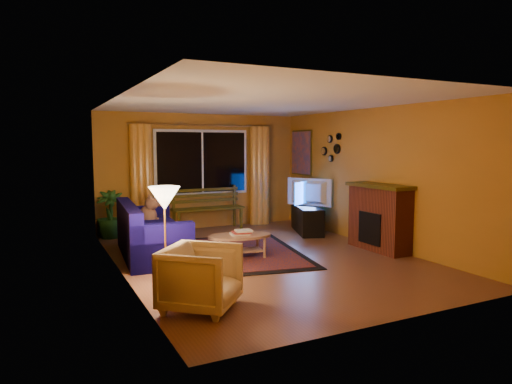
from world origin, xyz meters
name	(u,v)px	position (x,y,z in m)	size (l,w,h in m)	color
floor	(264,258)	(0.00, 0.00, -0.01)	(4.50, 6.00, 0.02)	brown
ceiling	(264,102)	(0.00, 0.00, 2.51)	(4.50, 6.00, 0.02)	white
wall_back	(202,171)	(0.00, 3.01, 1.25)	(4.50, 0.02, 2.50)	#C27E29
wall_left	(120,187)	(-2.26, 0.00, 1.25)	(0.02, 6.00, 2.50)	#C27E29
wall_right	(374,177)	(2.26, 0.00, 1.25)	(0.02, 6.00, 2.50)	#C27E29
window	(202,162)	(0.00, 2.94, 1.45)	(2.00, 0.02, 1.30)	black
curtain_rod	(203,125)	(0.00, 2.90, 2.25)	(0.03, 0.03, 3.20)	#BF8C3F
curtain_left	(141,180)	(-1.35, 2.88, 1.12)	(0.36, 0.36, 2.24)	orange
curtain_right	(259,176)	(1.35, 2.88, 1.12)	(0.36, 0.36, 2.24)	orange
bench	(208,219)	(0.02, 2.68, 0.23)	(1.56, 0.46, 0.47)	#433809
potted_plant	(110,214)	(-2.00, 2.75, 0.47)	(0.52, 0.52, 0.94)	#235B1E
sofa	(152,230)	(-1.61, 0.93, 0.44)	(0.93, 2.17, 0.88)	#0A0549
dog	(148,211)	(-1.56, 1.42, 0.68)	(0.33, 0.46, 0.50)	brown
armchair	(201,275)	(-1.70, -1.77, 0.40)	(0.77, 0.72, 0.79)	beige
floor_lamp	(165,238)	(-1.84, -0.81, 0.64)	(0.21, 0.21, 1.29)	#BF8C3F
rug	(246,252)	(-0.11, 0.45, 0.01)	(1.74, 2.75, 0.02)	maroon
coffee_table	(240,246)	(-0.37, 0.16, 0.19)	(1.05, 1.05, 0.38)	tan
tv_console	(307,219)	(1.81, 1.54, 0.28)	(0.44, 1.33, 0.55)	black
television	(307,192)	(1.81, 1.54, 0.84)	(1.00, 0.13, 0.58)	black
fireplace	(379,219)	(2.05, -0.40, 0.55)	(0.40, 1.20, 1.10)	maroon
mirror_cluster	(331,146)	(2.21, 1.30, 1.80)	(0.06, 0.60, 0.56)	black
painting	(301,153)	(2.22, 2.45, 1.65)	(0.04, 0.76, 0.96)	#CA5123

